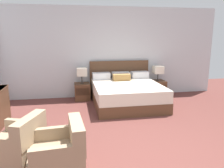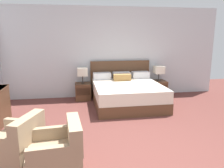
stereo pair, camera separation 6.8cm
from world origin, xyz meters
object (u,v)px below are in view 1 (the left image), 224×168
(nightstand_right, at_px, (157,88))
(table_lamp_left, at_px, (82,72))
(bed, at_px, (126,93))
(armchair_companion, at_px, (60,156))
(nightstand_left, at_px, (82,91))
(table_lamp_right, at_px, (158,70))
(armchair_by_window, at_px, (17,147))

(nightstand_right, height_order, table_lamp_left, table_lamp_left)
(bed, height_order, armchair_companion, bed)
(nightstand_left, height_order, armchair_companion, armchair_companion)
(nightstand_right, relative_size, table_lamp_left, 1.06)
(armchair_companion, bearing_deg, table_lamp_right, 52.18)
(nightstand_left, bearing_deg, armchair_companion, -97.24)
(bed, distance_m, table_lamp_right, 1.44)
(nightstand_right, xyz_separation_m, armchair_companion, (-2.80, -3.60, 0.04))
(nightstand_right, bearing_deg, bed, -150.04)
(nightstand_left, xyz_separation_m, armchair_by_window, (-1.08, -3.24, 0.04))
(bed, relative_size, armchair_companion, 2.61)
(table_lamp_right, bearing_deg, table_lamp_left, 180.00)
(nightstand_left, height_order, table_lamp_left, table_lamp_left)
(bed, distance_m, nightstand_left, 1.35)
(bed, bearing_deg, nightstand_right, 29.96)
(nightstand_right, distance_m, table_lamp_right, 0.58)
(bed, xyz_separation_m, armchair_by_window, (-2.25, -2.57, -0.04))
(nightstand_left, distance_m, armchair_companion, 3.63)
(nightstand_left, xyz_separation_m, table_lamp_right, (2.34, 0.00, 0.58))
(bed, bearing_deg, table_lamp_left, 149.97)
(nightstand_left, bearing_deg, bed, -29.98)
(nightstand_left, relative_size, nightstand_right, 1.00)
(table_lamp_right, bearing_deg, bed, -149.98)
(nightstand_left, relative_size, table_lamp_right, 1.06)
(nightstand_right, relative_size, armchair_companion, 0.64)
(armchair_by_window, height_order, armchair_companion, same)
(bed, xyz_separation_m, table_lamp_left, (-1.17, 0.68, 0.50))
(table_lamp_left, xyz_separation_m, armchair_by_window, (-1.08, -3.25, -0.54))
(table_lamp_left, relative_size, armchair_companion, 0.61)
(armchair_by_window, bearing_deg, bed, 48.81)
(bed, height_order, nightstand_left, bed)
(bed, relative_size, table_lamp_right, 4.31)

